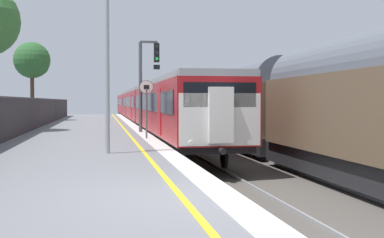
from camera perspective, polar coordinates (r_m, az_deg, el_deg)
name	(u,v)px	position (r m, az deg, el deg)	size (l,w,h in m)	color
ground	(343,223)	(9.70, 16.74, -11.26)	(17.40, 110.00, 1.21)	slate
commuter_train_at_platform	(143,105)	(46.03, -5.54, 1.58)	(2.83, 60.80, 3.81)	maroon
freight_train_adjacent_track	(289,104)	(21.48, 10.96, 1.66)	(2.60, 24.84, 4.56)	#232326
signal_gantry	(146,75)	(26.44, -5.25, 4.99)	(1.10, 0.24, 4.76)	#47474C
speed_limit_sign	(146,101)	(21.73, -5.18, 2.01)	(0.59, 0.08, 2.51)	#59595B
platform_lamp_mid	(107,43)	(15.83, -9.59, 8.50)	(2.00, 0.20, 5.78)	#93999E
background_tree_centre	(33,61)	(44.26, -17.56, 6.24)	(3.02, 3.02, 6.56)	#473323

